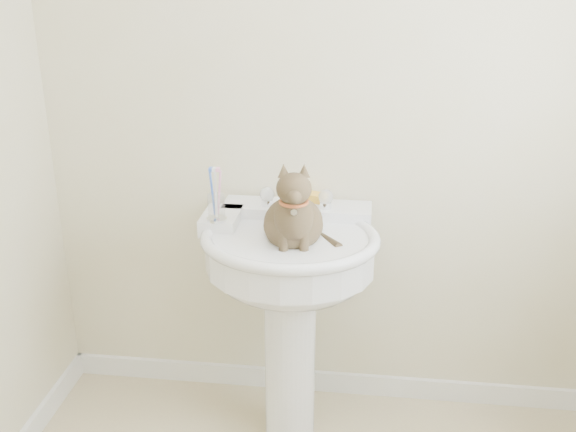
% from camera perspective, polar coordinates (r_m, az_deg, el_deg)
% --- Properties ---
extents(wall_back, '(2.20, 0.00, 2.50)m').
position_cam_1_polar(wall_back, '(2.44, 4.09, 10.11)').
color(wall_back, beige).
rests_on(wall_back, ground).
extents(baseboard_back, '(2.20, 0.02, 0.09)m').
position_cam_1_polar(baseboard_back, '(2.92, 3.44, -13.82)').
color(baseboard_back, white).
rests_on(baseboard_back, floor).
extents(pedestal_sink, '(0.63, 0.62, 0.86)m').
position_cam_1_polar(pedestal_sink, '(2.36, 0.13, -4.93)').
color(pedestal_sink, white).
rests_on(pedestal_sink, floor).
extents(faucet, '(0.28, 0.12, 0.14)m').
position_cam_1_polar(faucet, '(2.41, 0.65, 1.56)').
color(faucet, silver).
rests_on(faucet, pedestal_sink).
extents(soap_bar, '(0.10, 0.08, 0.03)m').
position_cam_1_polar(soap_bar, '(2.50, 2.23, 1.60)').
color(soap_bar, gold).
rests_on(soap_bar, pedestal_sink).
extents(toothbrush_cup, '(0.07, 0.07, 0.18)m').
position_cam_1_polar(toothbrush_cup, '(2.32, -6.09, 0.80)').
color(toothbrush_cup, silver).
rests_on(toothbrush_cup, pedestal_sink).
extents(cat, '(0.22, 0.28, 0.41)m').
position_cam_1_polar(cat, '(2.22, 0.47, -0.23)').
color(cat, '#4C3C28').
rests_on(cat, pedestal_sink).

